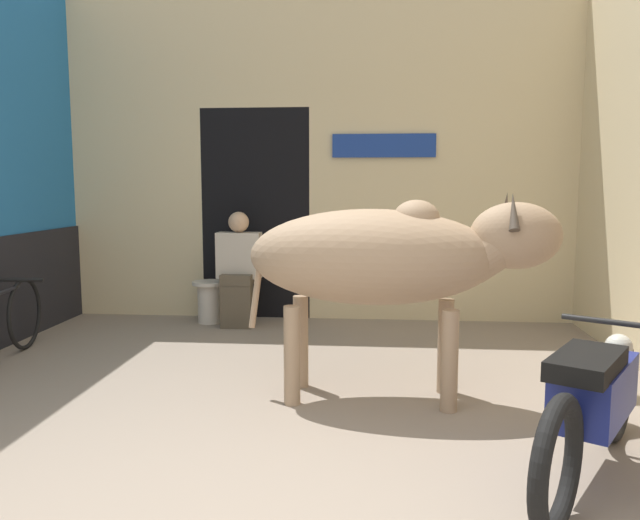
# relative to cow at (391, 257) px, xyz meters

# --- Properties ---
(wall_back_with_doorway) EXTENTS (5.43, 0.93, 3.58)m
(wall_back_with_doorway) POSITION_rel_cow_xyz_m (-0.97, 2.78, 0.58)
(wall_back_with_doorway) COLOR beige
(wall_back_with_doorway) RESTS_ON ground_plane
(cow) EXTENTS (2.09, 0.74, 1.43)m
(cow) POSITION_rel_cow_xyz_m (0.00, 0.00, 0.00)
(cow) COLOR tan
(cow) RESTS_ON ground_plane
(motorcycle_near) EXTENTS (1.01, 1.59, 0.73)m
(motorcycle_near) POSITION_rel_cow_xyz_m (0.97, -1.10, -0.57)
(motorcycle_near) COLOR black
(motorcycle_near) RESTS_ON ground_plane
(shopkeeper_seated) EXTENTS (0.45, 0.34, 1.18)m
(shopkeeper_seated) POSITION_rel_cow_xyz_m (-1.52, 2.12, -0.36)
(shopkeeper_seated) COLOR brown
(shopkeeper_seated) RESTS_ON ground_plane
(plastic_stool) EXTENTS (0.35, 0.35, 0.44)m
(plastic_stool) POSITION_rel_cow_xyz_m (-1.86, 2.22, -0.74)
(plastic_stool) COLOR beige
(plastic_stool) RESTS_ON ground_plane
(bucket) EXTENTS (0.26, 0.26, 0.26)m
(bucket) POSITION_rel_cow_xyz_m (1.54, 0.22, -0.85)
(bucket) COLOR #A8A8B2
(bucket) RESTS_ON ground_plane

